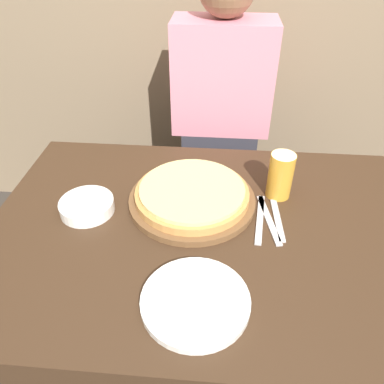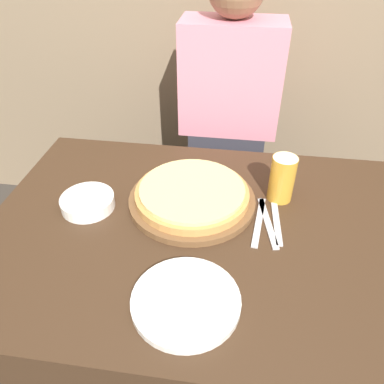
% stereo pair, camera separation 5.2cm
% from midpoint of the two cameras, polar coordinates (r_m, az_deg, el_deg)
% --- Properties ---
extents(ground_plane, '(12.00, 12.00, 0.00)m').
position_cam_midpoint_polar(ground_plane, '(1.62, 2.26, -24.11)').
color(ground_plane, '#38332D').
extents(dining_table, '(1.23, 0.86, 0.71)m').
position_cam_midpoint_polar(dining_table, '(1.32, 2.64, -16.78)').
color(dining_table, '#3D2819').
rests_on(dining_table, ground_plane).
extents(pizza_on_board, '(0.38, 0.38, 0.06)m').
position_cam_midpoint_polar(pizza_on_board, '(1.12, 1.33, -0.60)').
color(pizza_on_board, brown).
rests_on(pizza_on_board, dining_table).
extents(beer_glass, '(0.07, 0.07, 0.14)m').
position_cam_midpoint_polar(beer_glass, '(1.14, 14.89, 2.22)').
color(beer_glass, gold).
rests_on(beer_glass, dining_table).
extents(dinner_plate, '(0.25, 0.25, 0.02)m').
position_cam_midpoint_polar(dinner_plate, '(0.87, 0.82, -16.30)').
color(dinner_plate, white).
rests_on(dinner_plate, dining_table).
extents(side_bowl, '(0.16, 0.16, 0.04)m').
position_cam_midpoint_polar(side_bowl, '(1.14, -14.35, -1.52)').
color(side_bowl, white).
rests_on(side_bowl, dining_table).
extents(fork, '(0.04, 0.21, 0.00)m').
position_cam_midpoint_polar(fork, '(1.09, 11.50, -4.45)').
color(fork, silver).
rests_on(fork, dining_table).
extents(dinner_knife, '(0.06, 0.21, 0.00)m').
position_cam_midpoint_polar(dinner_knife, '(1.09, 12.81, -4.56)').
color(dinner_knife, silver).
rests_on(dinner_knife, dining_table).
extents(spoon, '(0.03, 0.18, 0.00)m').
position_cam_midpoint_polar(spoon, '(1.09, 14.11, -4.66)').
color(spoon, silver).
rests_on(spoon, dining_table).
extents(diner_person, '(0.38, 0.20, 1.31)m').
position_cam_midpoint_polar(diner_person, '(1.62, 6.30, 8.48)').
color(diner_person, '#33333D').
rests_on(diner_person, ground_plane).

